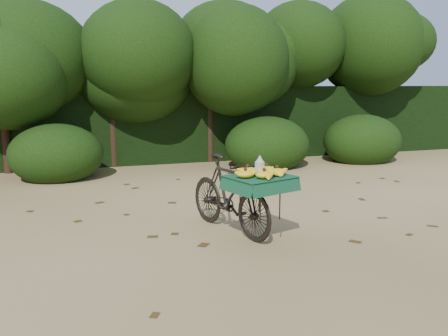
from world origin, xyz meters
name	(u,v)px	position (x,y,z in m)	size (l,w,h in m)	color
ground	(292,227)	(0.00, 0.00, 0.00)	(80.00, 80.00, 0.00)	tan
vendor_bicycle	(230,194)	(-0.86, 0.05, 0.50)	(1.06, 1.81, 0.99)	black
hedge_backdrop	(182,122)	(0.00, 6.30, 0.90)	(26.00, 1.80, 1.80)	black
tree_row	(161,78)	(-0.65, 5.50, 2.00)	(14.50, 2.00, 4.00)	black
bush_clumps	(225,149)	(0.50, 4.30, 0.45)	(8.80, 1.70, 0.90)	black
leaf_litter	(272,214)	(0.00, 0.65, 0.01)	(7.00, 7.30, 0.01)	#442C12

